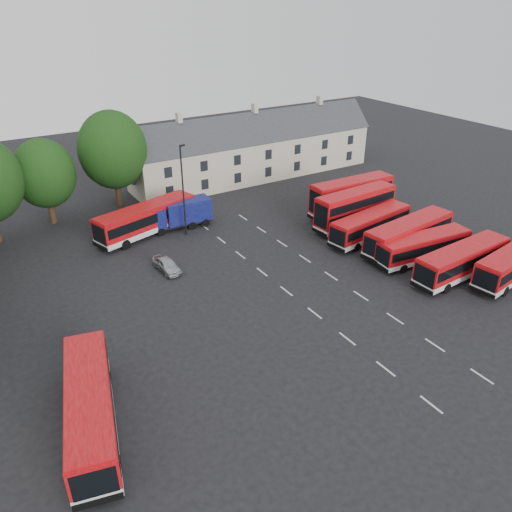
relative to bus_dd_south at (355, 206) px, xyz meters
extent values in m
plane|color=black|center=(-14.27, -9.44, -2.35)|extent=(140.00, 140.00, 0.00)
cube|color=beige|center=(-14.27, -23.44, -2.35)|extent=(0.15, 1.80, 0.01)
cube|color=beige|center=(-14.27, -19.44, -2.35)|extent=(0.15, 1.80, 0.01)
cube|color=beige|center=(-14.27, -15.44, -2.35)|extent=(0.15, 1.80, 0.01)
cube|color=beige|center=(-14.27, -11.44, -2.35)|extent=(0.15, 1.80, 0.01)
cube|color=beige|center=(-14.27, -7.44, -2.35)|extent=(0.15, 1.80, 0.01)
cube|color=beige|center=(-14.27, -3.44, -2.35)|extent=(0.15, 1.80, 0.01)
cube|color=beige|center=(-14.27, 0.56, -2.35)|extent=(0.15, 1.80, 0.01)
cube|color=beige|center=(-14.27, 4.56, -2.35)|extent=(0.15, 1.80, 0.01)
cube|color=beige|center=(-14.27, 8.56, -2.35)|extent=(0.15, 1.80, 0.01)
cube|color=beige|center=(-9.27, -23.44, -2.35)|extent=(0.15, 1.80, 0.01)
cube|color=beige|center=(-9.27, -19.44, -2.35)|extent=(0.15, 1.80, 0.01)
cube|color=beige|center=(-9.27, -15.44, -2.35)|extent=(0.15, 1.80, 0.01)
cube|color=beige|center=(-9.27, -11.44, -2.35)|extent=(0.15, 1.80, 0.01)
cube|color=beige|center=(-9.27, -7.44, -2.35)|extent=(0.15, 1.80, 0.01)
cube|color=beige|center=(-9.27, -3.44, -2.35)|extent=(0.15, 1.80, 0.01)
cube|color=beige|center=(-9.27, 0.56, -2.35)|extent=(0.15, 1.80, 0.01)
cube|color=beige|center=(-9.27, 4.56, -2.35)|extent=(0.15, 1.80, 0.01)
cube|color=beige|center=(-9.27, 8.56, -2.35)|extent=(0.15, 1.80, 0.01)
cylinder|color=black|center=(-28.27, 18.56, -0.60)|extent=(0.70, 0.70, 3.50)
ellipsoid|color=black|center=(-28.27, 18.56, 3.46)|extent=(6.60, 6.60, 7.59)
cylinder|color=black|center=(-20.27, 19.56, -0.25)|extent=(0.70, 0.70, 4.20)
ellipsoid|color=black|center=(-20.27, 19.56, 4.62)|extent=(7.92, 7.92, 9.11)
cube|color=beige|center=(-0.27, 20.56, 0.40)|extent=(35.00, 7.00, 5.50)
cube|color=#2D3035|center=(-0.27, 20.56, 3.15)|extent=(35.70, 7.13, 7.13)
cube|color=beige|center=(-11.27, 20.56, 7.11)|extent=(0.60, 0.90, 1.20)
cube|color=beige|center=(-0.27, 20.56, 7.11)|extent=(0.60, 0.90, 1.20)
cube|color=beige|center=(10.73, 20.56, 7.11)|extent=(0.60, 0.90, 1.20)
cube|color=silver|center=(4.35, -16.37, -1.62)|extent=(10.65, 3.76, 0.52)
cylinder|color=black|center=(1.19, -17.88, -1.88)|extent=(0.97, 0.39, 0.95)
cube|color=silver|center=(0.64, -13.69, -1.61)|extent=(10.69, 2.91, 0.53)
cube|color=#AE0A10|center=(0.64, -13.69, -0.40)|extent=(10.69, 2.91, 1.88)
cube|color=black|center=(0.64, -13.69, -0.36)|extent=(10.27, 2.95, 0.91)
cube|color=#AE0A10|center=(0.64, -13.69, 0.58)|extent=(10.48, 2.81, 0.12)
cylinder|color=black|center=(-2.70, -14.94, -1.87)|extent=(0.97, 0.32, 0.96)
cylinder|color=black|center=(3.97, -12.44, -1.87)|extent=(0.97, 0.32, 0.96)
cube|color=silver|center=(0.00, -9.79, -1.66)|extent=(10.03, 3.24, 0.49)
cube|color=#AE0A10|center=(0.00, -9.79, -0.54)|extent=(10.03, 3.24, 1.75)
cube|color=black|center=(0.00, -9.79, -0.50)|extent=(9.64, 3.25, 0.85)
cube|color=#AE0A10|center=(0.00, -9.79, 0.38)|extent=(9.82, 3.13, 0.11)
cylinder|color=black|center=(-3.24, -10.47, -1.91)|extent=(0.92, 0.34, 0.90)
cylinder|color=black|center=(3.24, -9.10, -1.91)|extent=(0.92, 0.34, 0.90)
cube|color=silver|center=(0.69, -7.25, -1.57)|extent=(11.30, 3.76, 0.55)
cube|color=#AE0A10|center=(0.69, -7.25, -0.31)|extent=(11.30, 3.76, 1.96)
cube|color=black|center=(0.69, -7.25, -0.26)|extent=(10.86, 3.77, 0.96)
cube|color=#AE0A10|center=(0.69, -7.25, 0.72)|extent=(11.06, 3.63, 0.12)
cylinder|color=black|center=(-2.71, -8.78, -1.85)|extent=(1.03, 0.39, 1.01)
cylinder|color=black|center=(4.08, -5.71, -1.85)|extent=(1.03, 0.39, 1.01)
cube|color=silver|center=(-0.80, -3.37, -1.63)|extent=(10.51, 3.71, 0.51)
cube|color=#AE0A10|center=(-0.80, -3.37, -0.46)|extent=(10.51, 3.71, 1.82)
cube|color=black|center=(-0.80, -3.37, -0.41)|extent=(10.11, 3.71, 0.89)
cube|color=#AE0A10|center=(-0.80, -3.37, 0.50)|extent=(10.30, 3.59, 0.11)
cylinder|color=black|center=(-3.92, -4.86, -1.89)|extent=(0.96, 0.39, 0.94)
cylinder|color=black|center=(2.32, -1.88, -1.89)|extent=(0.96, 0.39, 0.94)
cube|color=silver|center=(0.00, 0.00, -1.64)|extent=(10.20, 2.89, 0.50)
cube|color=#AE0A10|center=(0.00, 0.00, 0.14)|extent=(10.20, 2.89, 3.07)
cube|color=black|center=(0.00, 0.00, -0.45)|extent=(9.80, 2.92, 0.87)
cube|color=#AE0A10|center=(0.00, 0.00, 1.72)|extent=(9.99, 2.79, 0.11)
cylinder|color=black|center=(-3.16, -1.23, -1.90)|extent=(0.93, 0.31, 0.92)
cylinder|color=black|center=(3.16, 1.23, -1.90)|extent=(0.93, 0.31, 0.92)
cube|color=black|center=(0.00, 0.00, 0.74)|extent=(9.80, 2.92, 0.87)
cube|color=silver|center=(1.87, 2.72, -1.62)|extent=(10.46, 2.67, 0.52)
cube|color=#AE0A10|center=(1.87, 2.72, 0.22)|extent=(10.46, 2.67, 3.17)
cube|color=black|center=(1.87, 2.72, -0.39)|extent=(10.05, 2.72, 0.90)
cube|color=#AE0A10|center=(1.87, 2.72, 1.85)|extent=(10.25, 2.57, 0.11)
cylinder|color=black|center=(-1.49, 1.76, -1.88)|extent=(0.95, 0.29, 0.95)
cylinder|color=black|center=(5.22, 3.69, -1.88)|extent=(0.95, 0.29, 0.95)
cube|color=black|center=(1.87, 2.72, 0.84)|extent=(10.05, 2.72, 0.90)
cube|color=silver|center=(-32.92, -14.21, -1.57)|extent=(4.98, 11.42, 0.56)
cube|color=#AE0A10|center=(-32.92, -14.21, -0.30)|extent=(4.98, 11.42, 1.97)
cube|color=black|center=(-32.92, -14.21, -0.25)|extent=(4.94, 11.00, 0.96)
cube|color=#AE0A10|center=(-32.92, -14.21, 0.73)|extent=(4.83, 11.18, 0.12)
cylinder|color=black|center=(-32.61, -17.94, -1.85)|extent=(0.50, 1.05, 1.01)
cylinder|color=black|center=(-33.23, -10.48, -1.85)|extent=(0.50, 1.05, 1.01)
cube|color=silver|center=(-20.27, 10.00, -1.54)|extent=(11.86, 5.74, 0.58)
cube|color=#AE0A10|center=(-20.27, 10.00, -0.22)|extent=(11.86, 5.74, 2.05)
cube|color=black|center=(-20.27, 10.00, -0.17)|extent=(11.44, 5.67, 1.00)
cube|color=#AE0A10|center=(-20.27, 10.00, 0.86)|extent=(11.61, 5.58, 0.13)
cylinder|color=black|center=(-23.51, 7.82, -1.83)|extent=(1.09, 0.58, 1.05)
cylinder|color=black|center=(-17.04, 12.17, -1.83)|extent=(1.09, 0.58, 1.05)
cube|color=black|center=(-16.69, 9.77, -1.78)|extent=(7.17, 2.29, 0.27)
cube|color=#0E1356|center=(-19.34, 9.92, -0.59)|extent=(1.89, 2.31, 2.12)
cube|color=black|center=(-20.18, 9.97, -0.27)|extent=(0.20, 1.88, 1.06)
cube|color=#0E1356|center=(-15.67, 9.71, -0.45)|extent=(5.16, 2.50, 2.39)
cylinder|color=black|center=(-19.22, 8.91, -1.91)|extent=(0.90, 0.30, 0.88)
cylinder|color=black|center=(-13.95, 10.61, -1.91)|extent=(0.90, 0.30, 0.88)
imported|color=#B2B5BB|center=(-21.70, 1.45, -1.71)|extent=(1.80, 3.89, 1.29)
cylinder|color=black|center=(-16.83, 7.78, 2.49)|extent=(0.17, 0.17, 9.68)
cube|color=black|center=(-16.56, 7.88, 7.32)|extent=(0.63, 0.42, 0.17)
camera|label=1|loc=(-36.06, -37.57, 20.60)|focal=35.00mm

